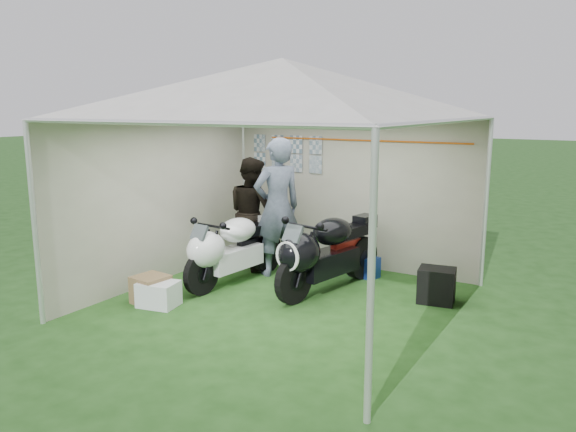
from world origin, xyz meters
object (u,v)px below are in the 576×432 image
at_px(paddock_stand, 364,267).
at_px(crate_0, 159,294).
at_px(equipment_box, 436,285).
at_px(person_dark_jacket, 253,213).
at_px(canopy_tent, 284,95).
at_px(person_blue_jacket, 277,207).
at_px(motorcycle_black, 325,251).
at_px(motorcycle_white, 231,247).
at_px(crate_1, 151,289).

bearing_deg(paddock_stand, crate_0, -124.87).
distance_m(paddock_stand, equipment_box, 1.34).
height_order(person_dark_jacket, equipment_box, person_dark_jacket).
bearing_deg(canopy_tent, crate_0, -143.77).
relative_size(person_dark_jacket, equipment_box, 3.82).
relative_size(person_dark_jacket, person_blue_jacket, 0.84).
relative_size(motorcycle_black, equipment_box, 4.60).
height_order(motorcycle_white, equipment_box, motorcycle_white).
relative_size(paddock_stand, crate_0, 0.87).
distance_m(motorcycle_black, crate_1, 2.29).
height_order(paddock_stand, crate_1, crate_1).
height_order(motorcycle_white, person_blue_jacket, person_blue_jacket).
distance_m(motorcycle_white, motorcycle_black, 1.32).
bearing_deg(crate_0, motorcycle_white, 77.96).
bearing_deg(crate_1, crate_0, -13.16).
height_order(motorcycle_white, person_dark_jacket, person_dark_jacket).
relative_size(motorcycle_black, paddock_stand, 5.08).
relative_size(motorcycle_black, person_dark_jacket, 1.20).
bearing_deg(person_blue_jacket, person_dark_jacket, -71.77).
xyz_separation_m(motorcycle_black, person_blue_jacket, (-0.97, 0.38, 0.44)).
height_order(paddock_stand, person_dark_jacket, person_dark_jacket).
distance_m(motorcycle_black, person_dark_jacket, 1.61).
xyz_separation_m(canopy_tent, motorcycle_black, (0.26, 0.61, -2.01)).
bearing_deg(canopy_tent, person_blue_jacket, 125.69).
distance_m(canopy_tent, person_dark_jacket, 2.40).
height_order(canopy_tent, motorcycle_black, canopy_tent).
bearing_deg(motorcycle_white, person_blue_jacket, 74.35).
xyz_separation_m(motorcycle_white, paddock_stand, (1.46, 1.28, -0.38)).
distance_m(canopy_tent, crate_1, 2.93).
distance_m(crate_0, crate_1, 0.17).
xyz_separation_m(canopy_tent, person_dark_jacket, (-1.24, 1.12, -1.72)).
distance_m(motorcycle_black, person_blue_jacket, 1.13).
bearing_deg(equipment_box, paddock_stand, 155.71).
height_order(motorcycle_white, crate_1, motorcycle_white).
bearing_deg(paddock_stand, person_blue_jacket, -155.16).
height_order(person_dark_jacket, person_blue_jacket, person_blue_jacket).
bearing_deg(crate_1, motorcycle_white, 69.74).
relative_size(canopy_tent, paddock_stand, 14.03).
xyz_separation_m(person_dark_jacket, crate_1, (-0.19, -2.01, -0.68)).
xyz_separation_m(paddock_stand, person_dark_jacket, (-1.69, -0.41, 0.70)).
xyz_separation_m(canopy_tent, person_blue_jacket, (-0.71, 0.99, -1.57)).
distance_m(canopy_tent, motorcycle_white, 2.30).
relative_size(motorcycle_black, crate_1, 5.24).
bearing_deg(motorcycle_black, paddock_stand, 90.00).
relative_size(person_dark_jacket, crate_0, 3.67).
bearing_deg(person_blue_jacket, motorcycle_white, 10.23).
bearing_deg(motorcycle_black, person_blue_jacket, 169.94).
distance_m(paddock_stand, crate_1, 3.06).
distance_m(person_blue_jacket, crate_1, 2.17).
xyz_separation_m(paddock_stand, crate_0, (-1.71, -2.45, 0.00)).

